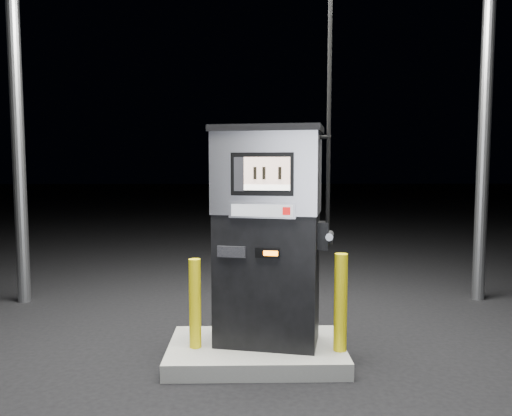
{
  "coord_description": "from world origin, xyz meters",
  "views": [
    {
      "loc": [
        -0.09,
        -4.46,
        1.8
      ],
      "look_at": [
        -0.0,
        0.0,
        1.4
      ],
      "focal_mm": 35.0,
      "sensor_mm": 36.0,
      "label": 1
    }
  ],
  "objects": [
    {
      "name": "ground",
      "position": [
        0.0,
        0.0,
        0.0
      ],
      "size": [
        80.0,
        80.0,
        0.0
      ],
      "primitive_type": "plane",
      "color": "black",
      "rests_on": "ground"
    },
    {
      "name": "pump_island",
      "position": [
        0.0,
        0.0,
        0.07
      ],
      "size": [
        1.6,
        1.0,
        0.15
      ],
      "primitive_type": "cube",
      "color": "slate",
      "rests_on": "ground"
    },
    {
      "name": "fuel_dispenser",
      "position": [
        0.11,
        0.04,
        1.17
      ],
      "size": [
        1.14,
        0.78,
        4.12
      ],
      "rotation": [
        0.0,
        0.0,
        -0.21
      ],
      "color": "black",
      "rests_on": "pump_island"
    },
    {
      "name": "bollard_left",
      "position": [
        -0.55,
        -0.08,
        0.55
      ],
      "size": [
        0.13,
        0.13,
        0.81
      ],
      "primitive_type": "cylinder",
      "rotation": [
        0.0,
        0.0,
        0.23
      ],
      "color": "yellow",
      "rests_on": "pump_island"
    },
    {
      "name": "bollard_right",
      "position": [
        0.74,
        -0.18,
        0.58
      ],
      "size": [
        0.14,
        0.14,
        0.87
      ],
      "primitive_type": "cylinder",
      "rotation": [
        0.0,
        0.0,
        0.26
      ],
      "color": "yellow",
      "rests_on": "pump_island"
    }
  ]
}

